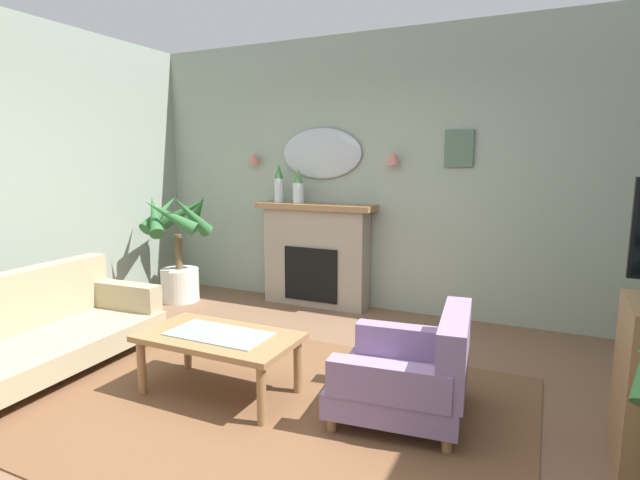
{
  "coord_description": "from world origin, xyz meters",
  "views": [
    {
      "loc": [
        1.54,
        -2.42,
        1.63
      ],
      "look_at": [
        -0.26,
        1.42,
        0.94
      ],
      "focal_mm": 27.42,
      "sensor_mm": 36.0,
      "label": 1
    }
  ],
  "objects_px": {
    "wall_sconce_left": "(254,158)",
    "wall_sconce_right": "(393,158)",
    "potted_plant_tall_palm": "(178,244)",
    "fireplace": "(316,256)",
    "mantel_vase_centre": "(279,184)",
    "coffee_table": "(219,342)",
    "armchair_by_coffee_table": "(413,372)",
    "floral_couch": "(39,329)",
    "wall_mirror": "(321,153)",
    "framed_picture": "(459,148)",
    "mantel_vase_left": "(299,188)"
  },
  "relations": [
    {
      "from": "mantel_vase_centre",
      "to": "wall_sconce_right",
      "type": "distance_m",
      "value": 1.34
    },
    {
      "from": "wall_sconce_right",
      "to": "coffee_table",
      "type": "xyz_separation_m",
      "value": [
        -0.52,
        -2.34,
        -1.28
      ]
    },
    {
      "from": "fireplace",
      "to": "coffee_table",
      "type": "height_order",
      "value": "fireplace"
    },
    {
      "from": "fireplace",
      "to": "floral_couch",
      "type": "height_order",
      "value": "fireplace"
    },
    {
      "from": "wall_mirror",
      "to": "coffee_table",
      "type": "relative_size",
      "value": 0.87
    },
    {
      "from": "mantel_vase_left",
      "to": "framed_picture",
      "type": "bearing_deg",
      "value": 6.04
    },
    {
      "from": "wall_mirror",
      "to": "wall_sconce_left",
      "type": "xyz_separation_m",
      "value": [
        -0.85,
        -0.05,
        -0.05
      ]
    },
    {
      "from": "fireplace",
      "to": "wall_sconce_right",
      "type": "bearing_deg",
      "value": 6.16
    },
    {
      "from": "mantel_vase_centre",
      "to": "framed_picture",
      "type": "bearing_deg",
      "value": 5.27
    },
    {
      "from": "wall_sconce_left",
      "to": "floral_couch",
      "type": "distance_m",
      "value": 2.93
    },
    {
      "from": "potted_plant_tall_palm",
      "to": "mantel_vase_centre",
      "type": "bearing_deg",
      "value": 25.08
    },
    {
      "from": "armchair_by_coffee_table",
      "to": "potted_plant_tall_palm",
      "type": "relative_size",
      "value": 0.69
    },
    {
      "from": "wall_sconce_left",
      "to": "wall_sconce_right",
      "type": "distance_m",
      "value": 1.7
    },
    {
      "from": "mantel_vase_left",
      "to": "armchair_by_coffee_table",
      "type": "bearing_deg",
      "value": -46.72
    },
    {
      "from": "coffee_table",
      "to": "wall_sconce_left",
      "type": "bearing_deg",
      "value": 116.74
    },
    {
      "from": "fireplace",
      "to": "mantel_vase_left",
      "type": "relative_size",
      "value": 3.55
    },
    {
      "from": "wall_sconce_right",
      "to": "armchair_by_coffee_table",
      "type": "xyz_separation_m",
      "value": [
        0.78,
        -2.07,
        -1.35
      ]
    },
    {
      "from": "wall_mirror",
      "to": "wall_sconce_left",
      "type": "relative_size",
      "value": 6.86
    },
    {
      "from": "wall_sconce_right",
      "to": "potted_plant_tall_palm",
      "type": "distance_m",
      "value": 2.64
    },
    {
      "from": "mantel_vase_centre",
      "to": "floral_couch",
      "type": "bearing_deg",
      "value": -107.56
    },
    {
      "from": "mantel_vase_left",
      "to": "wall_mirror",
      "type": "distance_m",
      "value": 0.46
    },
    {
      "from": "fireplace",
      "to": "mantel_vase_centre",
      "type": "relative_size",
      "value": 3.16
    },
    {
      "from": "wall_sconce_left",
      "to": "potted_plant_tall_palm",
      "type": "height_order",
      "value": "wall_sconce_left"
    },
    {
      "from": "wall_sconce_left",
      "to": "framed_picture",
      "type": "xyz_separation_m",
      "value": [
        2.35,
        0.06,
        0.09
      ]
    },
    {
      "from": "mantel_vase_left",
      "to": "potted_plant_tall_palm",
      "type": "xyz_separation_m",
      "value": [
        -1.32,
        -0.5,
        -0.66
      ]
    },
    {
      "from": "coffee_table",
      "to": "wall_mirror",
      "type": "bearing_deg",
      "value": 97.83
    },
    {
      "from": "fireplace",
      "to": "wall_sconce_right",
      "type": "height_order",
      "value": "wall_sconce_right"
    },
    {
      "from": "fireplace",
      "to": "coffee_table",
      "type": "bearing_deg",
      "value": -81.69
    },
    {
      "from": "fireplace",
      "to": "framed_picture",
      "type": "distance_m",
      "value": 1.91
    },
    {
      "from": "framed_picture",
      "to": "potted_plant_tall_palm",
      "type": "xyz_separation_m",
      "value": [
        -3.02,
        -0.68,
        -1.08
      ]
    },
    {
      "from": "wall_mirror",
      "to": "fireplace",
      "type": "bearing_deg",
      "value": -90.0
    },
    {
      "from": "wall_mirror",
      "to": "wall_sconce_left",
      "type": "distance_m",
      "value": 0.85
    },
    {
      "from": "fireplace",
      "to": "wall_sconce_left",
      "type": "distance_m",
      "value": 1.38
    },
    {
      "from": "mantel_vase_centre",
      "to": "wall_sconce_left",
      "type": "xyz_separation_m",
      "value": [
        -0.4,
        0.12,
        0.29
      ]
    },
    {
      "from": "wall_mirror",
      "to": "coffee_table",
      "type": "distance_m",
      "value": 2.75
    },
    {
      "from": "floral_couch",
      "to": "fireplace",
      "type": "bearing_deg",
      "value": 63.71
    },
    {
      "from": "coffee_table",
      "to": "floral_couch",
      "type": "xyz_separation_m",
      "value": [
        -1.56,
        -0.24,
        -0.06
      ]
    },
    {
      "from": "floral_couch",
      "to": "wall_sconce_left",
      "type": "bearing_deg",
      "value": 81.67
    },
    {
      "from": "mantel_vase_centre",
      "to": "armchair_by_coffee_table",
      "type": "xyz_separation_m",
      "value": [
        2.08,
        -1.95,
        -1.06
      ]
    },
    {
      "from": "wall_mirror",
      "to": "potted_plant_tall_palm",
      "type": "height_order",
      "value": "wall_mirror"
    },
    {
      "from": "wall_sconce_left",
      "to": "wall_sconce_right",
      "type": "xyz_separation_m",
      "value": [
        1.7,
        0.0,
        0.0
      ]
    },
    {
      "from": "fireplace",
      "to": "potted_plant_tall_palm",
      "type": "bearing_deg",
      "value": -160.82
    },
    {
      "from": "mantel_vase_centre",
      "to": "wall_mirror",
      "type": "relative_size",
      "value": 0.45
    },
    {
      "from": "mantel_vase_centre",
      "to": "coffee_table",
      "type": "xyz_separation_m",
      "value": [
        0.78,
        -2.22,
        -0.98
      ]
    },
    {
      "from": "coffee_table",
      "to": "potted_plant_tall_palm",
      "type": "relative_size",
      "value": 0.85
    },
    {
      "from": "wall_sconce_right",
      "to": "potted_plant_tall_palm",
      "type": "bearing_deg",
      "value": -165.33
    },
    {
      "from": "wall_mirror",
      "to": "wall_sconce_right",
      "type": "bearing_deg",
      "value": -3.37
    },
    {
      "from": "fireplace",
      "to": "armchair_by_coffee_table",
      "type": "height_order",
      "value": "fireplace"
    },
    {
      "from": "wall_mirror",
      "to": "potted_plant_tall_palm",
      "type": "xyz_separation_m",
      "value": [
        -1.52,
        -0.67,
        -1.04
      ]
    },
    {
      "from": "coffee_table",
      "to": "armchair_by_coffee_table",
      "type": "distance_m",
      "value": 1.33
    }
  ]
}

